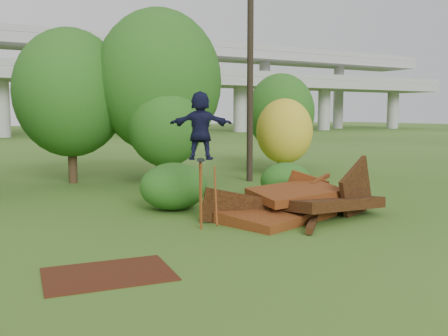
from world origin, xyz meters
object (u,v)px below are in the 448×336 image
scrap_pile (302,204)px  skater (200,126)px  flat_plate (108,274)px  utility_pole (250,69)px

scrap_pile → skater: bearing=174.7°
flat_plate → skater: bearing=37.7°
scrap_pile → utility_pole: 9.29m
skater → utility_pole: size_ratio=0.18×
skater → flat_plate: skater is taller
utility_pole → flat_plate: bearing=-134.5°
scrap_pile → skater: skater is taller
utility_pole → scrap_pile: bearing=-112.1°
skater → utility_pole: (6.24, 7.17, 2.27)m
scrap_pile → skater: size_ratio=3.27×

